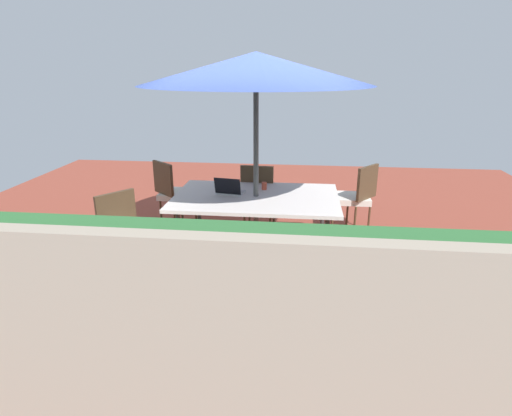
{
  "coord_description": "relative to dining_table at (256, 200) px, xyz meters",
  "views": [
    {
      "loc": [
        -0.51,
        4.69,
        2.22
      ],
      "look_at": [
        0.0,
        0.0,
        0.61
      ],
      "focal_mm": 29.25,
      "sensor_mm": 36.0,
      "label": 1
    }
  ],
  "objects": [
    {
      "name": "chair_northeast",
      "position": [
        1.28,
        0.84,
        -0.16
      ],
      "size": [
        0.58,
        0.58,
        0.98
      ],
      "rotation": [
        0.0,
        0.0,
        4.06
      ],
      "color": "silver",
      "rests_on": "ground_plane"
    },
    {
      "name": "hedge_row",
      "position": [
        0.0,
        2.75,
        -0.03
      ],
      "size": [
        6.3,
        0.63,
        1.36
      ],
      "primitive_type": "cube",
      "color": "#2D6633",
      "rests_on": "ground_plane"
    },
    {
      "name": "chair_south",
      "position": [
        0.04,
        -0.75,
        -0.16
      ],
      "size": [
        0.46,
        0.48,
        0.98
      ],
      "rotation": [
        0.0,
        0.0,
        -0.07
      ],
      "color": "silver",
      "rests_on": "ground_plane"
    },
    {
      "name": "laptop",
      "position": [
        0.33,
        -0.05,
        0.09
      ],
      "size": [
        0.36,
        0.29,
        0.21
      ],
      "rotation": [
        0.0,
        0.0,
        -0.16
      ],
      "color": "#B7B7BC",
      "rests_on": "dining_table"
    },
    {
      "name": "ground_plane",
      "position": [
        0.0,
        0.0,
        -0.72
      ],
      "size": [
        10.0,
        10.0,
        0.02
      ],
      "primitive_type": "cube",
      "color": "brown"
    },
    {
      "name": "cup",
      "position": [
        -0.07,
        -0.28,
        0.09
      ],
      "size": [
        0.06,
        0.06,
        0.09
      ],
      "primitive_type": "cylinder",
      "color": "#CC4C33",
      "rests_on": "dining_table"
    },
    {
      "name": "dining_table",
      "position": [
        0.0,
        0.0,
        0.0
      ],
      "size": [
        1.94,
        1.25,
        0.76
      ],
      "color": "silver",
      "rests_on": "ground_plane"
    },
    {
      "name": "chair_southwest",
      "position": [
        -1.29,
        -0.85,
        -0.16
      ],
      "size": [
        0.58,
        0.58,
        0.98
      ],
      "rotation": [
        0.0,
        0.0,
        0.88
      ],
      "color": "silver",
      "rests_on": "ground_plane"
    },
    {
      "name": "chair_southeast",
      "position": [
        1.26,
        -0.79,
        -0.16
      ],
      "size": [
        0.58,
        0.59,
        0.98
      ],
      "rotation": [
        0.0,
        0.0,
        5.58
      ],
      "color": "silver",
      "rests_on": "ground_plane"
    },
    {
      "name": "patio_umbrella",
      "position": [
        0.0,
        0.0,
        1.47
      ],
      "size": [
        2.55,
        2.55,
        2.37
      ],
      "color": "#4C4C4C",
      "rests_on": "ground_plane"
    }
  ]
}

